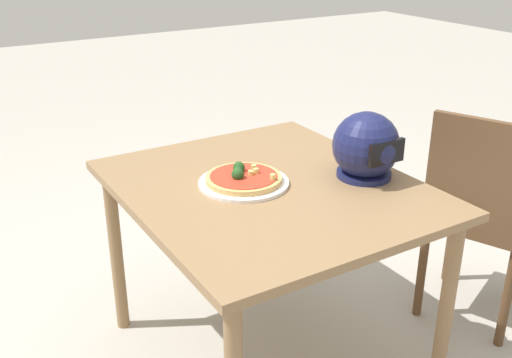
{
  "coord_description": "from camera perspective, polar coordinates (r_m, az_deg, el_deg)",
  "views": [
    {
      "loc": [
        1.0,
        1.56,
        1.54
      ],
      "look_at": [
        0.04,
        -0.02,
        0.74
      ],
      "focal_mm": 42.15,
      "sensor_mm": 36.0,
      "label": 1
    }
  ],
  "objects": [
    {
      "name": "motorcycle_helmet",
      "position": [
        2.08,
        10.4,
        3.02
      ],
      "size": [
        0.23,
        0.23,
        0.23
      ],
      "color": "#191E4C",
      "rests_on": "dining_table"
    },
    {
      "name": "dining_table",
      "position": [
        2.06,
        1.16,
        -2.65
      ],
      "size": [
        0.93,
        1.06,
        0.72
      ],
      "color": "olive",
      "rests_on": "ground"
    },
    {
      "name": "chair_side",
      "position": [
        2.49,
        20.48,
        -2.83
      ],
      "size": [
        0.52,
        0.52,
        0.9
      ],
      "color": "brown",
      "rests_on": "ground"
    },
    {
      "name": "ground_plane",
      "position": [
        2.41,
        1.03,
        -16.45
      ],
      "size": [
        14.0,
        14.0,
        0.0
      ],
      "primitive_type": "plane",
      "color": "#B2ADA3"
    },
    {
      "name": "pizza",
      "position": [
        2.02,
        -1.22,
        0.15
      ],
      "size": [
        0.26,
        0.26,
        0.05
      ],
      "color": "tan",
      "rests_on": "pizza_plate"
    },
    {
      "name": "pizza_plate",
      "position": [
        2.02,
        -1.18,
        -0.36
      ],
      "size": [
        0.31,
        0.31,
        0.01
      ],
      "primitive_type": "cylinder",
      "color": "white",
      "rests_on": "dining_table"
    }
  ]
}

